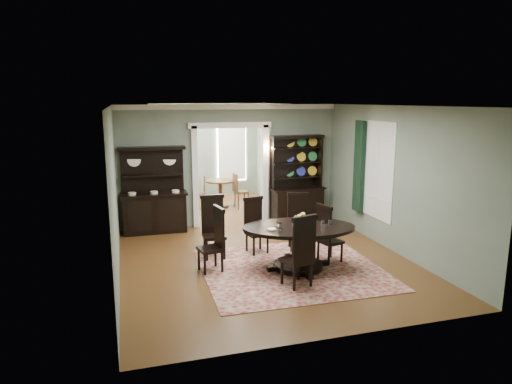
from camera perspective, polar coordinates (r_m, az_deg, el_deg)
room at (r=8.62m, az=1.25°, el=1.21°), size 5.51×6.01×3.01m
parlor at (r=13.90m, az=-5.64°, el=4.82°), size 3.51×3.50×3.01m
doorway_trim at (r=11.43m, az=-3.25°, el=3.94°), size 2.08×0.25×2.57m
right_window at (r=10.51m, az=13.90°, el=2.86°), size 0.15×1.47×2.12m
wall_sconce at (r=11.51m, az=1.54°, el=5.37°), size 0.27×0.21×0.21m
rug at (r=8.68m, az=4.43°, el=-9.54°), size 3.34×3.15×0.01m
dining_table at (r=8.53m, az=5.35°, el=-5.90°), size 2.30×2.28×0.82m
centerpiece at (r=8.52m, az=5.42°, el=-3.76°), size 1.26×0.81×0.21m
chair_far_left at (r=9.19m, az=-5.38°, el=-4.07°), size 0.49×0.46×1.25m
chair_far_mid at (r=9.44m, az=-0.14°, el=-3.93°), size 0.50×0.48×1.15m
chair_far_right at (r=9.68m, az=5.26°, el=-3.44°), size 0.53×0.51×1.20m
chair_end_left at (r=8.43m, az=-5.13°, el=-5.70°), size 0.49×0.51×1.20m
chair_end_right at (r=8.90m, az=8.82°, el=-5.00°), size 0.50×0.52×1.16m
chair_near at (r=7.65m, az=5.62°, el=-7.22°), size 0.57×0.55×1.27m
sideboard at (r=11.08m, az=-12.61°, el=-1.32°), size 1.55×0.56×2.04m
welsh_dresser at (r=11.84m, az=5.10°, el=0.19°), size 1.47×0.66×2.23m
parlor_table at (r=13.42m, az=-4.47°, el=0.31°), size 0.87×0.87×0.80m
parlor_chair_left at (r=13.13m, az=-6.99°, el=0.08°), size 0.44×0.43×1.00m
parlor_chair_right at (r=13.24m, az=-2.13°, el=0.29°), size 0.44×0.43×1.02m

